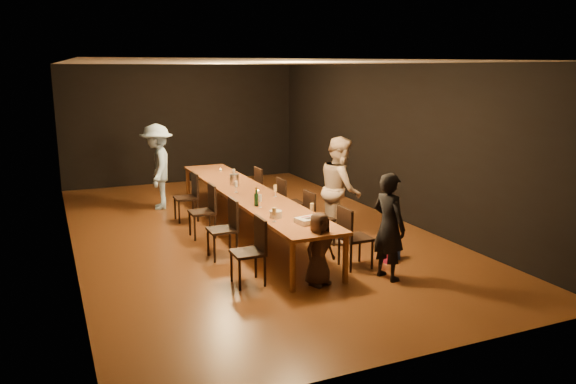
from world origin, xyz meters
name	(u,v)px	position (x,y,z in m)	size (l,w,h in m)	color
ground	(248,231)	(0.00, 0.00, 0.00)	(10.00, 10.00, 0.00)	#482512
room_shell	(246,117)	(0.00, 0.00, 2.08)	(6.04, 10.04, 3.02)	black
table	(248,194)	(0.00, 0.00, 0.70)	(0.90, 6.00, 0.75)	brown
chair_right_0	(356,237)	(0.85, -2.40, 0.47)	(0.42, 0.42, 0.93)	black
chair_right_1	(320,218)	(0.85, -1.20, 0.47)	(0.42, 0.42, 0.93)	black
chair_right_2	(291,202)	(0.85, 0.00, 0.47)	(0.42, 0.42, 0.93)	black
chair_right_3	(267,190)	(0.85, 1.20, 0.47)	(0.42, 0.42, 0.93)	black
chair_left_0	(248,252)	(-0.85, -2.40, 0.47)	(0.42, 0.42, 0.93)	black
chair_left_1	(222,229)	(-0.85, -1.20, 0.47)	(0.42, 0.42, 0.93)	black
chair_left_2	(202,211)	(-0.85, 0.00, 0.47)	(0.42, 0.42, 0.93)	black
chair_left_3	(186,197)	(-0.85, 1.20, 0.47)	(0.42, 0.42, 0.93)	black
woman_birthday	(389,226)	(1.03, -2.98, 0.76)	(0.56, 0.37, 1.53)	black
woman_tan	(340,189)	(1.31, -1.07, 0.90)	(0.87, 0.68, 1.79)	beige
man_blue	(158,167)	(-1.15, 2.38, 0.89)	(1.15, 0.66, 1.79)	#94BAE5
child	(319,249)	(0.04, -2.80, 0.51)	(0.50, 0.32, 1.02)	#38281F
gift_bag_red	(389,254)	(1.44, -2.42, 0.12)	(0.21, 0.11, 0.24)	#BC1C46
gift_bag_blue	(393,250)	(1.57, -2.31, 0.14)	(0.22, 0.15, 0.27)	#223C93
birthday_cake	(308,220)	(0.10, -2.33, 0.79)	(0.37, 0.32, 0.08)	white
plate_stack	(276,214)	(-0.22, -1.88, 0.80)	(0.19, 0.19, 0.11)	silver
champagne_bottle	(256,197)	(-0.23, -1.08, 0.90)	(0.07, 0.07, 0.30)	black
ice_bucket	(234,179)	(-0.02, 0.69, 0.85)	(0.18, 0.18, 0.19)	silver
wineglass_0	(274,215)	(-0.32, -2.07, 0.85)	(0.06, 0.06, 0.21)	beige
wineglass_1	(312,210)	(0.29, -2.05, 0.85)	(0.06, 0.06, 0.21)	beige
wineglass_2	(260,201)	(-0.21, -1.20, 0.85)	(0.06, 0.06, 0.21)	silver
wineglass_3	(275,191)	(0.30, -0.59, 0.85)	(0.06, 0.06, 0.21)	beige
wineglass_4	(236,187)	(-0.22, 0.00, 0.85)	(0.06, 0.06, 0.21)	silver
wineglass_5	(234,174)	(0.12, 1.16, 0.85)	(0.06, 0.06, 0.21)	silver
tealight_near	(311,221)	(0.15, -2.32, 0.77)	(0.05, 0.05, 0.03)	#B2B7B2
tealight_mid	(258,191)	(0.15, -0.14, 0.77)	(0.05, 0.05, 0.03)	#B2B7B2
tealight_far	(221,170)	(0.15, 2.15, 0.77)	(0.05, 0.05, 0.03)	#B2B7B2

